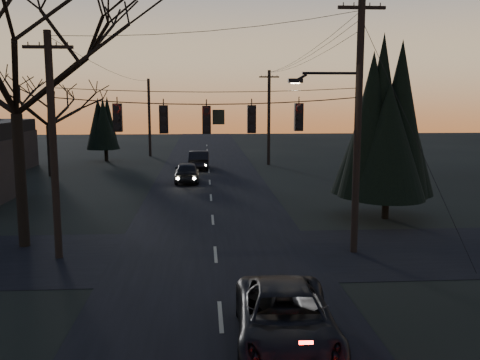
{
  "coord_description": "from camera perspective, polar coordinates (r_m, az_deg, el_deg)",
  "views": [
    {
      "loc": [
        -0.43,
        -10.22,
        6.1
      ],
      "look_at": [
        0.94,
        9.74,
        3.0
      ],
      "focal_mm": 40.0,
      "sensor_mm": 36.0,
      "label": 1
    }
  ],
  "objects": [
    {
      "name": "utility_pole_left",
      "position": [
        21.84,
        -18.72,
        -7.88
      ],
      "size": [
        1.8,
        0.3,
        8.5
      ],
      "primitive_type": null,
      "color": "black",
      "rests_on": "ground"
    },
    {
      "name": "utility_pole_far_l",
      "position": [
        56.83,
        -9.54,
        2.53
      ],
      "size": [
        0.3,
        0.3,
        8.0
      ],
      "primitive_type": null,
      "color": "black",
      "rests_on": "ground"
    },
    {
      "name": "main_road",
      "position": [
        30.83,
        -3.06,
        -2.59
      ],
      "size": [
        8.0,
        120.0,
        0.02
      ],
      "primitive_type": "cube",
      "color": "black",
      "rests_on": "ground"
    },
    {
      "name": "bare_tree_dist",
      "position": [
        43.95,
        -19.82,
        7.5
      ],
      "size": [
        6.75,
        6.75,
        7.86
      ],
      "color": "black",
      "rests_on": "ground"
    },
    {
      "name": "evergreen_right",
      "position": [
        27.62,
        15.58,
        5.43
      ],
      "size": [
        3.88,
        3.88,
        8.06
      ],
      "color": "black",
      "rests_on": "ground"
    },
    {
      "name": "evergreen_dist",
      "position": [
        52.94,
        -14.18,
        5.61
      ],
      "size": [
        3.22,
        3.22,
        5.6
      ],
      "color": "black",
      "rests_on": "ground"
    },
    {
      "name": "utility_pole_right",
      "position": [
        21.94,
        12.02,
        -7.53
      ],
      "size": [
        5.0,
        0.3,
        10.0
      ],
      "primitive_type": null,
      "color": "black",
      "rests_on": "ground"
    },
    {
      "name": "span_signal_assembly",
      "position": [
        20.24,
        -3.42,
        6.58
      ],
      "size": [
        11.5,
        0.44,
        1.5
      ],
      "color": "black",
      "rests_on": "ground"
    },
    {
      "name": "sedan_oncoming_b",
      "position": [
        46.07,
        -4.37,
        2.15
      ],
      "size": [
        1.74,
        4.74,
        1.55
      ],
      "primitive_type": "imported",
      "rotation": [
        0.0,
        0.0,
        3.12
      ],
      "color": "black",
      "rests_on": "ground"
    },
    {
      "name": "suv_near",
      "position": [
        13.54,
        4.88,
        -14.63
      ],
      "size": [
        2.65,
        5.3,
        1.44
      ],
      "primitive_type": "imported",
      "rotation": [
        0.0,
        0.0,
        -0.05
      ],
      "color": "black",
      "rests_on": "ground"
    },
    {
      "name": "sedan_oncoming_a",
      "position": [
        38.85,
        -5.67,
        0.85
      ],
      "size": [
        1.81,
        4.39,
        1.49
      ],
      "primitive_type": "imported",
      "rotation": [
        0.0,
        0.0,
        3.15
      ],
      "color": "black",
      "rests_on": "ground"
    },
    {
      "name": "bare_tree_left",
      "position": [
        23.27,
        -23.07,
        11.87
      ],
      "size": [
        9.26,
        9.26,
        10.9
      ],
      "color": "black",
      "rests_on": "ground"
    },
    {
      "name": "utility_pole_far_r",
      "position": [
        48.97,
        3.05,
        1.64
      ],
      "size": [
        1.8,
        0.3,
        8.5
      ],
      "primitive_type": null,
      "color": "black",
      "rests_on": "ground"
    },
    {
      "name": "cross_road",
      "position": [
        21.12,
        -2.63,
        -7.96
      ],
      "size": [
        60.0,
        7.0,
        0.02
      ],
      "primitive_type": "cube",
      "color": "black",
      "rests_on": "ground"
    }
  ]
}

